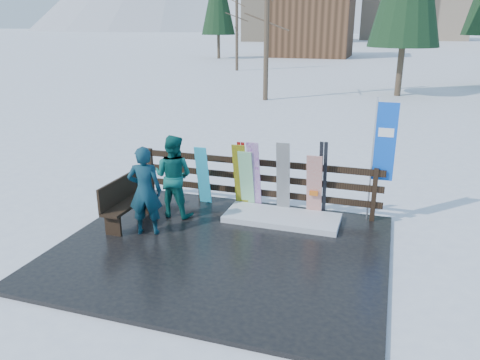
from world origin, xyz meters
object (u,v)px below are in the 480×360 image
(snowboard_0, at_px, (203,175))
(snowboard_1, at_px, (247,180))
(snowboard_5, at_px, (314,186))
(person_back, at_px, (173,176))
(snowboard_4, at_px, (283,178))
(rental_flag, at_px, (382,147))
(bench, at_px, (125,200))
(snowboard_2, at_px, (240,177))
(snowboard_3, at_px, (254,176))
(person_front, at_px, (145,191))

(snowboard_0, bearing_deg, snowboard_1, -0.00)
(snowboard_5, height_order, person_back, person_back)
(snowboard_0, distance_m, snowboard_4, 1.86)
(rental_flag, bearing_deg, snowboard_0, -175.95)
(snowboard_1, height_order, rental_flag, rental_flag)
(person_back, bearing_deg, bench, 45.17)
(snowboard_2, height_order, snowboard_3, snowboard_3)
(bench, distance_m, rental_flag, 5.36)
(snowboard_1, height_order, snowboard_4, snowboard_4)
(rental_flag, bearing_deg, snowboard_1, -174.45)
(snowboard_3, bearing_deg, person_front, -132.59)
(snowboard_0, distance_m, snowboard_2, 0.89)
(snowboard_0, bearing_deg, snowboard_3, -0.00)
(bench, bearing_deg, snowboard_0, 53.48)
(bench, height_order, snowboard_1, snowboard_1)
(bench, bearing_deg, snowboard_3, 32.98)
(rental_flag, bearing_deg, person_back, -165.71)
(snowboard_4, xyz_separation_m, rental_flag, (1.96, 0.27, 0.80))
(snowboard_4, distance_m, snowboard_5, 0.68)
(snowboard_5, distance_m, person_front, 3.50)
(snowboard_5, height_order, rental_flag, rental_flag)
(snowboard_5, distance_m, rental_flag, 1.59)
(snowboard_3, distance_m, person_front, 2.47)
(snowboard_2, xyz_separation_m, snowboard_4, (0.96, -0.00, 0.05))
(snowboard_3, height_order, snowboard_4, snowboard_4)
(bench, height_order, snowboard_2, snowboard_2)
(snowboard_4, bearing_deg, snowboard_1, 180.00)
(snowboard_3, relative_size, person_front, 0.92)
(snowboard_3, relative_size, snowboard_4, 1.00)
(snowboard_0, distance_m, rental_flag, 3.93)
(bench, relative_size, snowboard_5, 1.04)
(snowboard_2, height_order, snowboard_4, snowboard_4)
(snowboard_2, bearing_deg, snowboard_0, 180.00)
(snowboard_2, relative_size, rental_flag, 0.59)
(snowboard_0, height_order, person_front, person_front)
(snowboard_0, relative_size, snowboard_4, 0.86)
(snowboard_0, relative_size, person_front, 0.79)
(snowboard_3, relative_size, person_back, 0.92)
(rental_flag, distance_m, person_front, 4.81)
(person_front, bearing_deg, person_back, -114.17)
(snowboard_2, bearing_deg, snowboard_5, -0.00)
(snowboard_2, height_order, person_front, person_front)
(snowboard_3, xyz_separation_m, person_back, (-1.56, -0.79, 0.09))
(person_back, bearing_deg, snowboard_2, -145.42)
(snowboard_1, distance_m, snowboard_5, 1.49)
(snowboard_0, bearing_deg, rental_flag, 4.05)
(bench, xyz_separation_m, snowboard_3, (2.33, 1.51, 0.28))
(snowboard_1, height_order, snowboard_5, snowboard_5)
(snowboard_4, height_order, snowboard_5, snowboard_4)
(bench, height_order, snowboard_5, snowboard_5)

